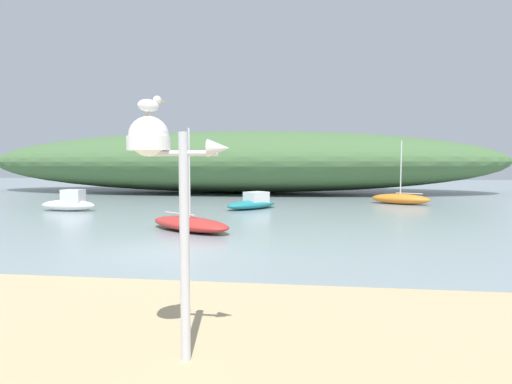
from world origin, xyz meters
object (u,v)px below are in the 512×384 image
Objects in this scene: mast_structure at (160,160)px; motorboat_far_right at (69,203)px; sailboat_far_left at (190,224)px; sailboat_by_sandbar at (400,199)px; motorboat_centre_water at (253,203)px; seagull_on_radar at (150,104)px.

mast_structure is 20.21m from motorboat_far_right.
sailboat_by_sandbar reaches higher than sailboat_far_left.
mast_structure is at bearing -85.83° from motorboat_centre_water.
sailboat_far_left is at bearing -100.12° from motorboat_centre_water.
mast_structure is 0.71× the size of sailboat_far_left.
sailboat_far_left is at bearing -33.78° from motorboat_far_right.
sailboat_far_left is at bearing 104.10° from seagull_on_radar.
seagull_on_radar is (-0.12, 0.01, 0.66)m from mast_structure.
mast_structure is 0.67m from seagull_on_radar.
seagull_on_radar is at bearing 173.57° from mast_structure.
motorboat_far_right is at bearing 124.49° from seagull_on_radar.
motorboat_centre_water is at bearing 94.17° from mast_structure.
sailboat_far_left is 1.02× the size of sailboat_by_sandbar.
motorboat_far_right is at bearing -161.95° from sailboat_by_sandbar.
sailboat_far_left is (-2.81, 10.73, -2.39)m from mast_structure.
motorboat_centre_water is at bearing -156.56° from sailboat_by_sandbar.
sailboat_by_sandbar is at bearing 23.44° from motorboat_centre_water.
motorboat_centre_water is (10.08, 2.29, -0.08)m from motorboat_far_right.
sailboat_by_sandbar is at bearing 70.76° from seagull_on_radar.
sailboat_far_left reaches higher than motorboat_far_right.
seagull_on_radar is 0.08× the size of sailboat_far_left.
mast_structure is 18.99m from motorboat_centre_water.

